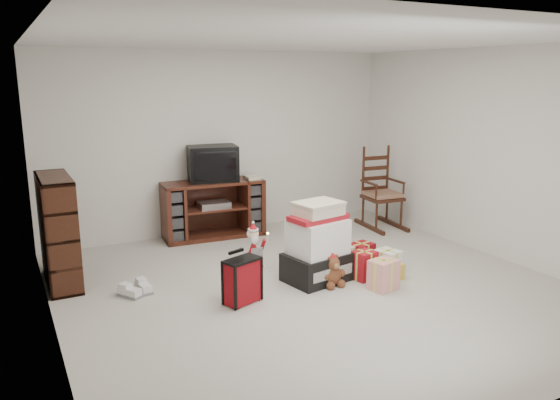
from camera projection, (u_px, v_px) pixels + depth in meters
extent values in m
cube|color=beige|center=(314.00, 288.00, 5.70)|extent=(5.00, 5.00, 0.01)
cube|color=silver|center=(317.00, 39.00, 5.14)|extent=(5.00, 5.00, 0.01)
cube|color=silver|center=(222.00, 143.00, 7.58)|extent=(5.00, 0.01, 2.50)
cube|color=silver|center=(532.00, 232.00, 3.26)|extent=(5.00, 0.01, 2.50)
cube|color=silver|center=(44.00, 195.00, 4.30)|extent=(0.01, 5.00, 2.50)
cube|color=silver|center=(494.00, 154.00, 6.55)|extent=(0.01, 5.00, 2.50)
cube|color=#4D1E16|center=(213.00, 209.00, 7.42)|extent=(1.39, 0.57, 0.78)
cube|color=#B0B0B2|center=(214.00, 204.00, 7.38)|extent=(0.43, 0.32, 0.08)
cube|color=#38190F|center=(58.00, 231.00, 5.71)|extent=(0.32, 0.95, 1.16)
cube|color=#38190F|center=(382.00, 198.00, 7.88)|extent=(0.53, 0.51, 0.05)
cube|color=#9C6955|center=(383.00, 194.00, 7.87)|extent=(0.49, 0.47, 0.06)
cube|color=#38190F|center=(374.00, 168.00, 7.97)|extent=(0.41, 0.10, 0.75)
cube|color=#38190F|center=(381.00, 225.00, 7.97)|extent=(0.56, 0.85, 0.06)
cube|color=black|center=(317.00, 267.00, 5.88)|extent=(0.75, 0.60, 0.31)
cube|color=white|center=(318.00, 237.00, 5.81)|extent=(0.63, 0.53, 0.37)
cube|color=#A4121D|center=(318.00, 217.00, 5.76)|extent=(0.66, 0.43, 0.05)
cube|color=beige|center=(318.00, 209.00, 5.74)|extent=(0.51, 0.42, 0.12)
cube|color=maroon|center=(242.00, 281.00, 5.27)|extent=(0.39, 0.29, 0.45)
cube|color=black|center=(238.00, 250.00, 5.28)|extent=(0.18, 0.09, 0.03)
ellipsoid|color=brown|center=(331.00, 275.00, 5.74)|extent=(0.22, 0.19, 0.24)
sphere|color=brown|center=(333.00, 263.00, 5.69)|extent=(0.15, 0.15, 0.15)
cone|color=#B5131D|center=(311.00, 239.00, 6.79)|extent=(0.26, 0.26, 0.37)
sphere|color=beige|center=(311.00, 221.00, 6.74)|extent=(0.12, 0.12, 0.12)
cone|color=#B5131D|center=(312.00, 213.00, 6.72)|extent=(0.11, 0.11, 0.09)
cylinder|color=silver|center=(325.00, 224.00, 6.72)|extent=(0.02, 0.02, 0.11)
cone|color=#B5131D|center=(253.00, 254.00, 6.20)|extent=(0.26, 0.26, 0.37)
sphere|color=beige|center=(253.00, 235.00, 6.15)|extent=(0.12, 0.12, 0.12)
cone|color=#B5131D|center=(253.00, 226.00, 6.13)|extent=(0.11, 0.11, 0.09)
cylinder|color=silver|center=(268.00, 238.00, 6.13)|extent=(0.02, 0.02, 0.11)
cube|color=silver|center=(128.00, 291.00, 5.48)|extent=(0.23, 0.28, 0.09)
cube|color=silver|center=(145.00, 288.00, 5.56)|extent=(0.14, 0.27, 0.09)
cube|color=#A4121D|center=(362.00, 268.00, 5.94)|extent=(0.24, 0.24, 0.24)
cube|color=#165A27|center=(363.00, 259.00, 6.23)|extent=(0.24, 0.24, 0.24)
cube|color=gold|center=(387.00, 268.00, 5.92)|extent=(0.24, 0.24, 0.24)
cube|color=white|center=(377.00, 278.00, 5.64)|extent=(0.24, 0.24, 0.24)
cube|color=white|center=(390.00, 261.00, 6.17)|extent=(0.24, 0.24, 0.24)
cube|color=maroon|center=(367.00, 252.00, 6.47)|extent=(0.24, 0.24, 0.24)
cube|color=beige|center=(348.00, 254.00, 6.41)|extent=(0.24, 0.24, 0.24)
cube|color=black|center=(213.00, 163.00, 7.33)|extent=(0.72, 0.58, 0.48)
cube|color=black|center=(219.00, 166.00, 7.13)|extent=(0.54, 0.13, 0.38)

